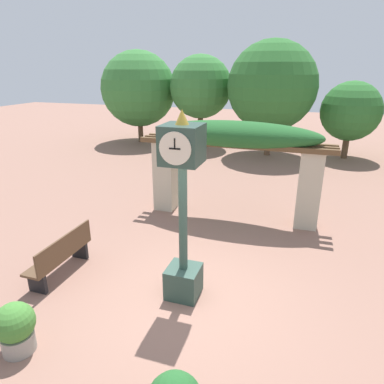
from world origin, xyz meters
TOP-DOWN VIEW (x-y plane):
  - ground_plane at (0.00, 0.00)m, footprint 60.00×60.00m
  - pedestal_clock at (-0.10, 0.13)m, footprint 0.63×0.68m
  - pergola at (0.00, 3.95)m, footprint 5.19×1.18m
  - potted_plant_near_left at (-2.00, -1.91)m, footprint 0.59×0.59m
  - park_bench at (-2.68, 0.00)m, footprint 0.42×1.64m
  - tree_line at (-1.26, 12.17)m, footprint 18.29×5.01m

SIDE VIEW (x-z plane):
  - ground_plane at x=0.00m, z-range 0.00..0.00m
  - potted_plant_near_left at x=-2.00m, z-range 0.02..0.83m
  - park_bench at x=-2.68m, z-range 0.00..0.89m
  - pedestal_clock at x=-0.10m, z-range 0.06..3.46m
  - pergola at x=0.00m, z-range 0.65..3.35m
  - tree_line at x=-1.26m, z-range 0.34..5.58m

